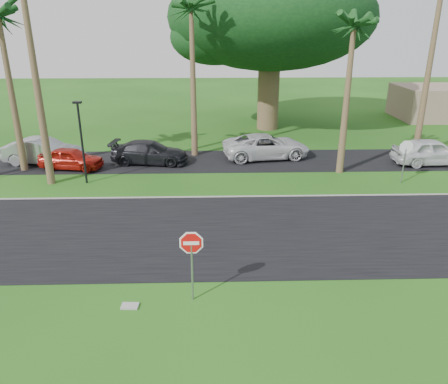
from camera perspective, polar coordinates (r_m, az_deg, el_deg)
ground at (r=17.46m, az=-5.36°, el=-8.15°), size 120.00×120.00×0.00m
road at (r=19.22m, az=-5.01°, el=-5.21°), size 120.00×8.00×0.02m
parking_strip at (r=29.00m, az=-3.92°, el=4.04°), size 120.00×5.00×0.02m
curb at (r=22.91m, az=-4.48°, el=-0.66°), size 120.00×0.12×0.06m
stop_sign_near at (r=13.95m, az=-4.26°, el=-7.82°), size 1.05×0.07×2.62m
stop_sign_far at (r=26.47m, az=22.62°, el=4.75°), size 1.05×0.07×2.62m
palm_center at (r=29.23m, az=-4.29°, el=22.37°), size 5.00×5.00×10.50m
palm_right_near at (r=26.39m, az=16.58°, el=19.64°), size 5.00×5.00×9.50m
canopy_tree at (r=37.51m, az=6.16°, el=21.70°), size 16.50×16.50×13.12m
streetlight_right at (r=25.44m, az=-18.13°, el=6.78°), size 0.45×0.25×4.64m
car_silver at (r=30.45m, az=-22.53°, el=4.89°), size 5.21×2.44×1.65m
car_red at (r=28.80m, az=-19.36°, el=4.12°), size 4.12×2.17×1.34m
car_dark at (r=28.72m, az=-9.68°, el=5.10°), size 5.19×2.61×1.44m
car_minivan at (r=29.59m, az=5.56°, el=5.94°), size 6.12×3.52×1.61m
car_pickup at (r=31.06m, az=25.52°, el=4.76°), size 4.99×2.15×1.68m
utility_slab at (r=14.82m, az=-12.20°, el=-14.34°), size 0.57×0.38×0.06m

